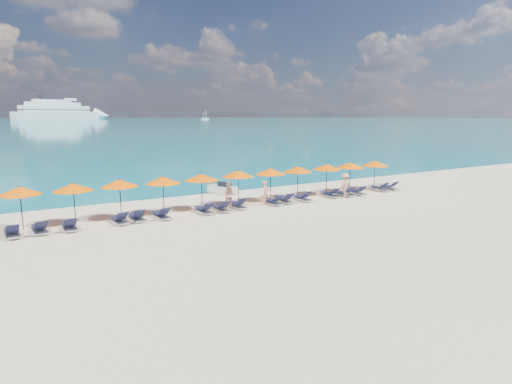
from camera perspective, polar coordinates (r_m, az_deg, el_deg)
ground at (r=23.49m, az=3.71°, el=-4.00°), size 1400.00×1400.00×0.00m
sea at (r=678.97m, az=-29.66°, el=8.41°), size 1600.00×1300.00×0.01m
cruise_ship at (r=633.74m, az=-24.04°, el=9.69°), size 130.05×67.08×36.58m
sailboat_near at (r=575.21m, az=-6.68°, el=9.70°), size 6.83×2.28×12.53m
sailboat_far at (r=576.45m, az=-7.04°, el=9.67°), size 5.16×1.72×9.46m
jetski at (r=31.87m, az=-4.42°, el=0.41°), size 1.76×2.53×0.85m
beachgoer_a at (r=27.65m, az=1.26°, el=-0.11°), size 0.70×0.66×1.61m
beachgoer_b at (r=26.45m, az=-3.53°, el=-0.48°), size 0.96×0.80×1.72m
beachgoer_c at (r=30.81m, az=11.76°, el=0.88°), size 1.20×0.69×1.75m
umbrella_0 at (r=24.49m, az=-28.98°, el=0.13°), size 2.10×2.10×2.28m
umbrella_1 at (r=24.53m, az=-23.20°, el=0.61°), size 2.10×2.10×2.28m
umbrella_2 at (r=25.06m, az=-17.74°, el=1.14°), size 2.10×2.10×2.28m
umbrella_3 at (r=25.56m, az=-12.31°, el=1.56°), size 2.10×2.10×2.28m
umbrella_4 at (r=26.40m, az=-7.28°, el=1.98°), size 2.10×2.10×2.28m
umbrella_5 at (r=27.79m, az=-2.40°, el=2.47°), size 2.10×2.10×2.28m
umbrella_6 at (r=28.90m, az=1.94°, el=2.77°), size 2.10×2.10×2.28m
umbrella_7 at (r=30.15m, az=5.61°, el=3.04°), size 2.10×2.10×2.28m
umbrella_8 at (r=31.83m, az=9.43°, el=3.32°), size 2.10×2.10×2.28m
umbrella_9 at (r=33.29m, az=12.47°, el=3.52°), size 2.10×2.10×2.28m
umbrella_10 at (r=34.99m, az=15.60°, el=3.70°), size 2.10×2.10×2.28m
lounger_0 at (r=23.65m, az=-29.76°, el=-4.67°), size 0.74×1.74×0.66m
lounger_1 at (r=23.75m, az=-26.90°, el=-4.37°), size 0.77×1.75×0.66m
lounger_2 at (r=23.72m, az=-23.63°, el=-4.13°), size 0.63×1.70×0.66m
lounger_3 at (r=24.20m, az=-17.76°, el=-3.48°), size 0.75×1.74×0.66m
lounger_4 at (r=24.50m, az=-15.64°, el=-3.20°), size 0.68×1.72×0.66m
lounger_5 at (r=24.70m, az=-12.50°, el=-2.96°), size 0.74×1.74×0.66m
lounger_6 at (r=25.57m, az=-6.98°, el=-2.34°), size 0.69×1.73×0.66m
lounger_7 at (r=26.00m, az=-4.72°, el=-2.09°), size 0.71×1.73×0.66m
lounger_8 at (r=26.76m, az=-2.51°, el=-1.71°), size 0.68×1.72×0.66m
lounger_9 at (r=27.81m, az=2.24°, el=-1.25°), size 0.66×1.72×0.66m
lounger_10 at (r=28.49m, az=3.86°, el=-0.99°), size 0.77×1.75×0.66m
lounger_11 at (r=29.25m, az=6.19°, el=-0.73°), size 0.63×1.70×0.66m
lounger_12 at (r=30.84m, az=9.89°, el=-0.26°), size 0.78×1.75×0.66m
lounger_13 at (r=31.32m, az=11.68°, el=-0.16°), size 0.66×1.71×0.66m
lounger_14 at (r=32.17m, az=13.32°, el=0.05°), size 0.77×1.75×0.66m
lounger_15 at (r=34.21m, az=16.07°, el=0.52°), size 0.72×1.73×0.66m
lounger_16 at (r=34.91m, az=17.29°, el=0.64°), size 0.63×1.70×0.66m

